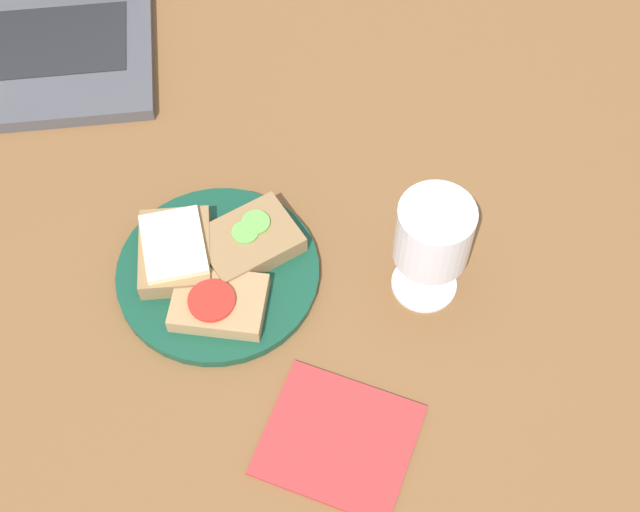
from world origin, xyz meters
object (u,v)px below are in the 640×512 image
Objects in this scene: plate at (216,273)px; laptop at (7,17)px; sandwich_with_cheese at (175,251)px; napkin at (339,440)px; sandwich_with_tomato at (219,302)px; sandwich_with_cucumber at (249,241)px; wine_glass at (433,238)px.

laptop is at bearing 121.90° from plate.
napkin is (15.10, -22.52, -2.46)cm from sandwich_with_cheese.
sandwich_with_tomato is at bearing -87.56° from plate.
laptop reaches higher than sandwich_with_tomato.
napkin is (7.00, -23.02, -2.18)cm from sandwich_with_cucumber.
laptop is (-46.69, 42.64, -4.88)cm from wine_glass.
laptop is (-28.11, 36.25, 2.13)cm from sandwich_with_cucumber.
wine_glass is 22.25cm from napkin.
sandwich_with_tomato is at bearing 124.30° from napkin.
napkin is (10.72, -15.71, -2.08)cm from sandwich_with_tomato.
laptop reaches higher than sandwich_with_cheese.
napkin is (35.11, -59.27, -4.32)cm from laptop.
sandwich_with_cucumber is (3.73, 7.31, 0.10)cm from sandwich_with_tomato.
napkin is at bearing -55.70° from sandwich_with_tomato.
plate is 1.99× the size of sandwich_with_tomato.
sandwich_with_cucumber is 20.86cm from wine_glass.
laptop reaches higher than plate.
laptop is at bearing 120.64° from napkin.
sandwich_with_cheese is at bearing 153.28° from plate.
sandwich_with_cheese is 27.23cm from napkin.
sandwich_with_tomato is 0.78× the size of napkin.
sandwich_with_cheese is 0.75× the size of wine_glass.
sandwich_with_tomato is 23.43cm from wine_glass.
plate is at bearing 92.44° from sandwich_with_tomato.
sandwich_with_cucumber is 0.88× the size of napkin.
sandwich_with_cheese is at bearing 123.84° from napkin.
wine_glass reaches higher than plate.
sandwich_with_cucumber is at bearing 106.90° from napkin.
sandwich_with_cucumber reaches higher than plate.
sandwich_with_cheese is 0.93× the size of sandwich_with_tomato.
napkin is at bearing -73.10° from sandwich_with_cucumber.
sandwich_with_cheese reaches higher than plate.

